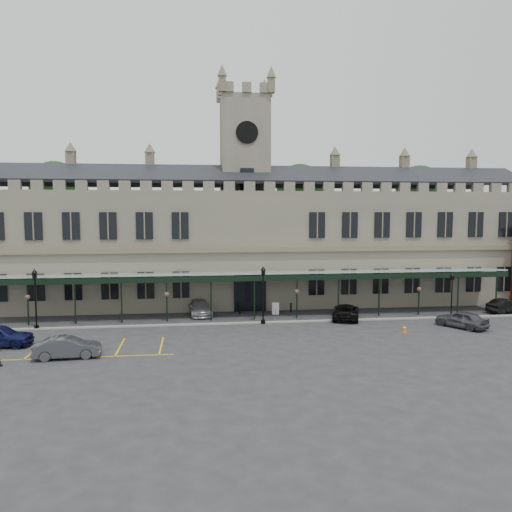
{
  "coord_description": "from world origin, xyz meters",
  "views": [
    {
      "loc": [
        -5.48,
        -38.0,
        10.01
      ],
      "look_at": [
        0.0,
        6.0,
        6.0
      ],
      "focal_mm": 35.0,
      "sensor_mm": 36.0,
      "label": 1
    }
  ],
  "objects": [
    {
      "name": "tree_behind_left",
      "position": [
        -22.0,
        25.0,
        12.81
      ],
      "size": [
        6.0,
        6.0,
        16.0
      ],
      "color": "#332314",
      "rests_on": "ground"
    },
    {
      "name": "kerb",
      "position": [
        0.0,
        5.5,
        0.06
      ],
      "size": [
        60.0,
        0.4,
        0.12
      ],
      "primitive_type": "cube",
      "color": "gray",
      "rests_on": "ground"
    },
    {
      "name": "lamp_post_right",
      "position": [
        18.15,
        5.0,
        2.57
      ],
      "size": [
        0.41,
        0.41,
        4.33
      ],
      "color": "black",
      "rests_on": "ground"
    },
    {
      "name": "car_right_a",
      "position": [
        17.27,
        1.63,
        0.74
      ],
      "size": [
        3.8,
        4.64,
        1.49
      ],
      "primitive_type": "imported",
      "rotation": [
        0.0,
        0.0,
        3.7
      ],
      "color": "#3B3E43",
      "rests_on": "ground"
    },
    {
      "name": "car_van",
      "position": [
        8.47,
        6.31,
        0.69
      ],
      "size": [
        3.78,
        5.46,
        1.39
      ],
      "primitive_type": "imported",
      "rotation": [
        0.0,
        0.0,
        2.81
      ],
      "color": "black",
      "rests_on": "ground"
    },
    {
      "name": "bollard_right",
      "position": [
        3.99,
        9.94,
        0.47
      ],
      "size": [
        0.17,
        0.17,
        0.94
      ],
      "primitive_type": "cylinder",
      "color": "black",
      "rests_on": "ground"
    },
    {
      "name": "lamp_post_left",
      "position": [
        -18.82,
        5.51,
        3.07
      ],
      "size": [
        0.49,
        0.49,
        5.18
      ],
      "color": "black",
      "rests_on": "ground"
    },
    {
      "name": "car_taxi",
      "position": [
        -5.0,
        9.83,
        0.71
      ],
      "size": [
        2.51,
        5.08,
        1.42
      ],
      "primitive_type": "imported",
      "rotation": [
        0.0,
        0.0,
        0.11
      ],
      "color": "#9B9DA2",
      "rests_on": "ground"
    },
    {
      "name": "sign_board",
      "position": [
        2.28,
        9.01,
        0.57
      ],
      "size": [
        0.66,
        0.26,
        1.17
      ],
      "rotation": [
        0.0,
        0.0,
        -0.32
      ],
      "color": "black",
      "rests_on": "ground"
    },
    {
      "name": "bollard_left",
      "position": [
        -1.14,
        9.64,
        0.47
      ],
      "size": [
        0.17,
        0.17,
        0.94
      ],
      "primitive_type": "cylinder",
      "color": "black",
      "rests_on": "ground"
    },
    {
      "name": "car_right_b",
      "position": [
        25.0,
        7.0,
        0.7
      ],
      "size": [
        4.5,
        2.77,
        1.4
      ],
      "primitive_type": "imported",
      "rotation": [
        0.0,
        0.0,
        1.9
      ],
      "color": "black",
      "rests_on": "ground"
    },
    {
      "name": "clock_tower",
      "position": [
        0.0,
        16.0,
        13.11
      ],
      "size": [
        5.6,
        5.6,
        24.8
      ],
      "color": "#615E51",
      "rests_on": "ground"
    },
    {
      "name": "station_building",
      "position": [
        0.0,
        15.91,
        6.47
      ],
      "size": [
        60.0,
        10.36,
        17.3
      ],
      "color": "#615E51",
      "rests_on": "ground"
    },
    {
      "name": "tree_behind_right",
      "position": [
        24.0,
        25.0,
        12.81
      ],
      "size": [
        6.0,
        6.0,
        16.0
      ],
      "color": "#332314",
      "rests_on": "ground"
    },
    {
      "name": "lamp_post_mid",
      "position": [
        0.55,
        5.28,
        3.05
      ],
      "size": [
        0.49,
        0.49,
        5.14
      ],
      "color": "black",
      "rests_on": "ground"
    },
    {
      "name": "ground",
      "position": [
        0.0,
        0.0,
        0.0
      ],
      "size": [
        140.0,
        140.0,
        0.0
      ],
      "primitive_type": "plane",
      "color": "#28282A"
    },
    {
      "name": "canopy",
      "position": [
        0.0,
        7.46,
        2.4
      ],
      "size": [
        50.0,
        4.1,
        4.3
      ],
      "color": "#8C9E93",
      "rests_on": "ground"
    },
    {
      "name": "traffic_cone",
      "position": [
        11.71,
        0.62,
        0.32
      ],
      "size": [
        0.41,
        0.41,
        0.65
      ],
      "rotation": [
        0.0,
        0.0,
        0.14
      ],
      "color": "#E25407",
      "rests_on": "ground"
    },
    {
      "name": "car_left_b",
      "position": [
        -14.14,
        -3.37,
        0.73
      ],
      "size": [
        4.56,
        1.95,
        1.46
      ],
      "primitive_type": "imported",
      "rotation": [
        0.0,
        0.0,
        1.66
      ],
      "color": "#3B3E43",
      "rests_on": "ground"
    },
    {
      "name": "tree_behind_mid",
      "position": [
        8.0,
        25.0,
        12.81
      ],
      "size": [
        6.0,
        6.0,
        16.0
      ],
      "color": "#332314",
      "rests_on": "ground"
    },
    {
      "name": "parking_markings",
      "position": [
        -14.0,
        -1.5,
        0.0
      ],
      "size": [
        16.0,
        6.0,
        0.01
      ],
      "primitive_type": null,
      "color": "gold",
      "rests_on": "ground"
    }
  ]
}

